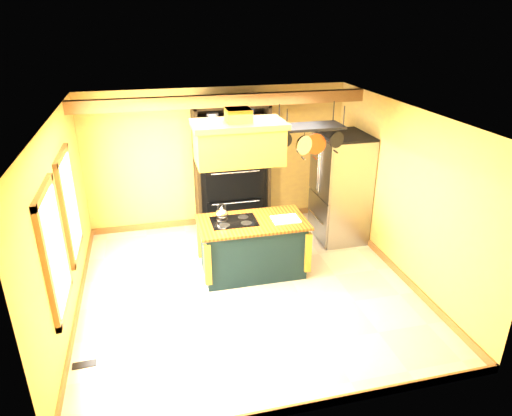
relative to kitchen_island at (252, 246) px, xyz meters
name	(u,v)px	position (x,y,z in m)	size (l,w,h in m)	color
floor	(247,287)	(-0.20, -0.45, -0.47)	(5.00, 5.00, 0.00)	beige
ceiling	(245,115)	(-0.20, -0.45, 2.23)	(5.00, 5.00, 0.00)	white
wall_back	(218,158)	(-0.20, 2.05, 0.88)	(5.00, 0.02, 2.70)	#BD8E45
wall_front	(303,309)	(-0.20, -2.95, 0.88)	(5.00, 0.02, 2.70)	#BD8E45
wall_left	(62,226)	(-2.70, -0.45, 0.88)	(0.02, 5.00, 2.70)	#BD8E45
wall_right	(402,193)	(2.30, -0.45, 0.88)	(0.02, 5.00, 2.70)	#BD8E45
ceiling_beam	(223,101)	(-0.20, 1.25, 2.12)	(5.00, 0.15, 0.20)	olive
window_near	(55,251)	(-2.66, -1.25, 0.93)	(0.06, 1.06, 1.56)	olive
window_far	(70,205)	(-2.66, 0.15, 0.93)	(0.06, 1.06, 1.56)	olive
kitchen_island	(252,246)	(0.00, 0.00, 0.00)	(1.72, 0.96, 1.11)	black
range_hood	(239,141)	(-0.20, 0.00, 1.76)	(1.34, 0.76, 0.80)	#AD802B
pot_rack	(311,132)	(0.91, 0.00, 1.82)	(1.03, 0.48, 0.79)	black
refrigerator	(340,190)	(1.86, 0.88, 0.48)	(0.84, 1.00, 1.95)	gray
hutch	(232,182)	(0.02, 1.79, 0.47)	(1.39, 0.63, 2.45)	black
floor_register	(84,365)	(-2.50, -1.63, -0.46)	(0.28, 0.12, 0.01)	black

